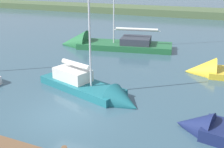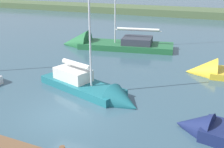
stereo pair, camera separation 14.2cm
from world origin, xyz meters
TOP-DOWN VIEW (x-y plane):
  - ground_plane at (0.00, 0.00)m, footprint 200.00×200.00m
  - far_shoreline at (0.00, -41.51)m, footprint 180.00×8.00m
  - sailboat_near_dock at (4.46, -13.34)m, footprint 11.38×4.99m
  - sailboat_inner_slip at (-0.05, -2.95)m, footprint 7.27×3.80m

SIDE VIEW (x-z plane):
  - ground_plane at x=0.00m, z-range 0.00..0.00m
  - far_shoreline at x=0.00m, z-range -1.20..1.20m
  - sailboat_inner_slip at x=-0.05m, z-range -3.72..4.11m
  - sailboat_near_dock at x=4.46m, z-range -6.53..6.93m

